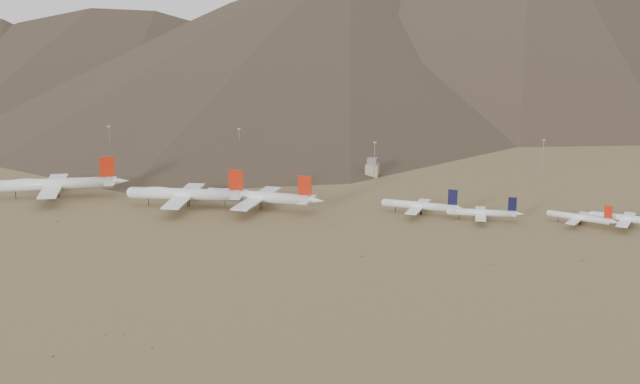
% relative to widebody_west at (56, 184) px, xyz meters
% --- Properties ---
extents(ground, '(3000.00, 3000.00, 0.00)m').
position_rel_widebody_west_xyz_m(ground, '(141.65, -25.98, -8.02)').
color(ground, olive).
rests_on(ground, ground).
extents(widebody_west, '(74.09, 59.38, 23.25)m').
position_rel_widebody_west_xyz_m(widebody_west, '(0.00, 0.00, 0.00)').
color(widebody_west, white).
rests_on(widebody_west, ground).
extents(widebody_centre, '(74.77, 57.87, 22.24)m').
position_rel_widebody_west_xyz_m(widebody_centre, '(82.74, -4.86, -0.35)').
color(widebody_centre, white).
rests_on(widebody_centre, ground).
extents(widebody_east, '(70.37, 54.32, 20.90)m').
position_rel_widebody_west_xyz_m(widebody_east, '(123.71, 0.06, -0.81)').
color(widebody_east, white).
rests_on(widebody_east, ground).
extents(narrowbody_a, '(46.92, 34.06, 15.54)m').
position_rel_widebody_west_xyz_m(narrowbody_a, '(213.11, 8.20, -2.97)').
color(narrowbody_a, white).
rests_on(narrowbody_a, ground).
extents(narrowbody_b, '(40.76, 29.26, 13.44)m').
position_rel_widebody_west_xyz_m(narrowbody_b, '(246.61, 3.39, -3.65)').
color(narrowbody_b, white).
rests_on(narrowbody_b, ground).
extents(narrowbody_c, '(36.45, 27.25, 12.58)m').
position_rel_widebody_west_xyz_m(narrowbody_c, '(296.52, 5.85, -3.93)').
color(narrowbody_c, white).
rests_on(narrowbody_c, ground).
extents(narrowbody_d, '(42.16, 31.09, 14.19)m').
position_rel_widebody_west_xyz_m(narrowbody_d, '(320.79, 6.76, -3.41)').
color(narrowbody_d, white).
rests_on(narrowbody_d, ground).
extents(control_tower, '(8.00, 8.00, 12.00)m').
position_rel_widebody_west_xyz_m(control_tower, '(171.65, 94.02, -2.70)').
color(control_tower, tan).
rests_on(control_tower, ground).
extents(mast_far_west, '(2.00, 0.60, 25.70)m').
position_rel_widebody_west_xyz_m(mast_far_west, '(-12.05, 97.17, 6.19)').
color(mast_far_west, gray).
rests_on(mast_far_west, ground).
extents(mast_west, '(2.00, 0.60, 25.70)m').
position_rel_widebody_west_xyz_m(mast_west, '(77.88, 108.00, 6.19)').
color(mast_west, gray).
rests_on(mast_west, ground).
extents(mast_centre, '(2.00, 0.60, 25.70)m').
position_rel_widebody_west_xyz_m(mast_centre, '(175.57, 79.09, 6.19)').
color(mast_centre, gray).
rests_on(mast_centre, ground).
extents(mast_east, '(2.00, 0.60, 25.70)m').
position_rel_widebody_west_xyz_m(mast_east, '(278.46, 110.42, 6.19)').
color(mast_east, gray).
rests_on(mast_east, ground).
extents(desert_scrub, '(440.43, 181.38, 0.83)m').
position_rel_widebody_west_xyz_m(desert_scrub, '(146.12, -106.18, -7.71)').
color(desert_scrub, olive).
rests_on(desert_scrub, ground).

